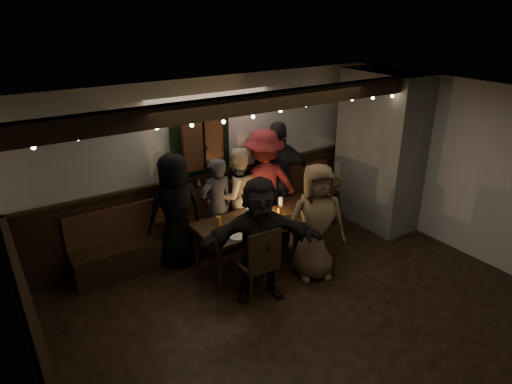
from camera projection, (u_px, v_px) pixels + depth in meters
room at (308, 183)px, 6.87m from camera, size 6.02×5.01×2.62m
dining_table at (263, 222)px, 6.60m from camera, size 2.00×0.86×0.87m
chair_near_left at (260, 260)px, 5.78m from camera, size 0.48×0.48×1.02m
chair_near_right at (324, 246)px, 6.33m from camera, size 0.48×0.48×0.82m
chair_end at (321, 207)px, 7.32m from camera, size 0.53×0.53×0.98m
high_top at (321, 200)px, 7.43m from camera, size 0.60×0.60×0.95m
person_a at (176, 211)px, 6.51m from camera, size 0.83×0.55×1.69m
person_b at (217, 206)px, 6.87m from camera, size 0.57×0.39×1.51m
person_c at (238, 196)px, 7.15m from camera, size 0.82×0.67×1.57m
person_d at (264, 185)px, 7.27m from camera, size 1.27×0.89×1.80m
person_e at (279, 178)px, 7.47m from camera, size 1.18×0.80×1.86m
person_f at (260, 239)px, 5.74m from camera, size 1.61×1.06×1.67m
person_g at (316, 222)px, 6.18m from camera, size 0.95×0.79×1.66m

